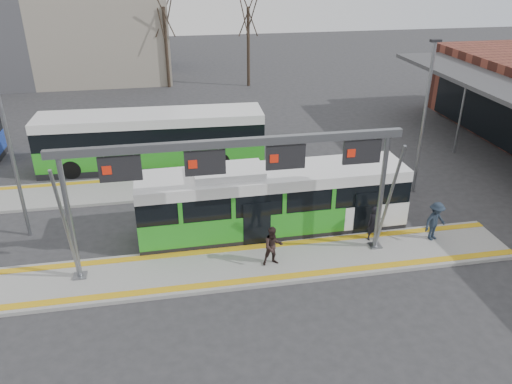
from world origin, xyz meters
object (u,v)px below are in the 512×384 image
(passenger_c, at_px, (435,221))
(hero_bus, at_px, (272,201))
(gantry, at_px, (237,166))
(passenger_a, at_px, (374,224))
(passenger_b, at_px, (273,246))

(passenger_c, bearing_deg, hero_bus, 141.66)
(gantry, distance_m, passenger_a, 6.86)
(gantry, distance_m, passenger_c, 9.14)
(gantry, relative_size, passenger_c, 7.39)
(passenger_b, bearing_deg, passenger_a, 7.91)
(hero_bus, relative_size, passenger_a, 7.57)
(gantry, relative_size, passenger_b, 7.84)
(gantry, bearing_deg, passenger_b, -19.42)
(gantry, relative_size, passenger_a, 8.35)
(passenger_b, xyz_separation_m, passenger_c, (7.21, 0.61, 0.05))
(hero_bus, bearing_deg, passenger_a, -24.89)
(gantry, bearing_deg, passenger_a, 5.53)
(passenger_c, bearing_deg, passenger_a, 150.79)
(hero_bus, distance_m, passenger_b, 2.94)
(hero_bus, xyz_separation_m, passenger_b, (-0.57, -2.84, -0.50))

